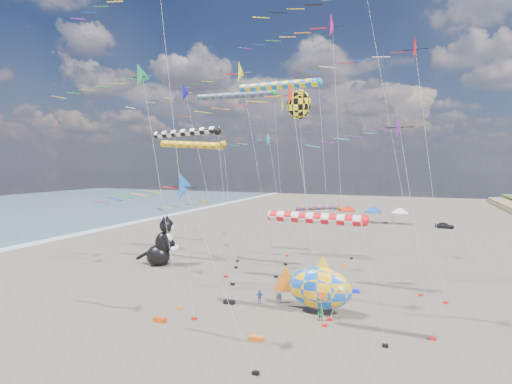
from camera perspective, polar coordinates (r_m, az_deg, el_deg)
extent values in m
plane|color=#50463A|center=(26.57, -6.34, -21.89)|extent=(260.00, 260.00, 0.00)
cone|color=#1208CE|center=(42.70, -9.28, 13.91)|extent=(1.74, 1.86, 1.92)
cylinder|color=#B2B2B2|center=(41.16, -6.83, 1.05)|extent=(3.88, 0.02, 18.98)
cube|color=black|center=(41.84, -4.35, -11.95)|extent=(0.36, 0.24, 0.20)
cone|color=orange|center=(48.46, -6.28, -1.46)|extent=(1.46, 1.56, 1.61)
cylinder|color=#B2B2B2|center=(48.17, -4.49, -5.68)|extent=(3.35, 0.02, 7.01)
cube|color=black|center=(48.17, -2.67, -9.80)|extent=(0.36, 0.24, 0.20)
cone|color=red|center=(29.02, 6.80, 14.11)|extent=(2.19, 2.35, 2.42)
cylinder|color=#B2B2B2|center=(28.54, 8.30, -2.56)|extent=(1.72, 0.02, 16.70)
cube|color=black|center=(30.43, 9.77, -18.24)|extent=(0.36, 0.24, 0.20)
cone|color=yellow|center=(41.90, -0.13, 16.61)|extent=(2.13, 2.28, 2.35)
cylinder|color=#B2B2B2|center=(40.50, 1.38, 2.27)|extent=(2.31, 0.02, 20.74)
cube|color=black|center=(41.72, 2.86, -11.99)|extent=(0.36, 0.24, 0.20)
cone|color=#D61476|center=(48.33, 10.91, 22.52)|extent=(2.71, 2.90, 2.99)
cylinder|color=#B2B2B2|center=(45.70, 11.72, 6.31)|extent=(1.69, 0.02, 27.00)
cube|color=black|center=(46.95, 12.50, -10.26)|extent=(0.36, 0.24, 0.20)
cylinder|color=#B2B2B2|center=(37.33, 20.26, 6.69)|extent=(3.58, 0.02, 27.00)
cube|color=black|center=(39.01, 22.46, -13.44)|extent=(0.36, 0.24, 0.20)
cylinder|color=#B2B2B2|center=(30.20, -11.65, 5.76)|extent=(3.15, 0.02, 25.13)
cube|color=black|center=(31.52, -8.82, -17.42)|extent=(0.36, 0.24, 0.20)
cone|color=red|center=(37.29, 23.66, 18.97)|extent=(2.16, 2.31, 2.38)
cylinder|color=#B2B2B2|center=(36.02, 24.59, 2.24)|extent=(1.79, 0.02, 21.43)
cube|color=black|center=(37.85, 25.49, -14.07)|extent=(0.36, 0.24, 0.20)
cone|color=#0FA7CE|center=(50.60, 1.54, 7.64)|extent=(1.77, 1.90, 1.96)
cylinder|color=#B2B2B2|center=(50.23, 2.97, -0.79)|extent=(2.73, 0.02, 14.81)
cube|color=black|center=(50.95, 4.40, -9.05)|extent=(0.36, 0.24, 0.20)
cone|color=blue|center=(22.61, -7.53, 0.66)|extent=(1.78, 1.90, 1.96)
cylinder|color=#B2B2B2|center=(22.78, -3.85, -12.45)|extent=(3.19, 0.02, 10.29)
cube|color=black|center=(24.12, -0.05, -24.44)|extent=(0.36, 0.24, 0.20)
cone|color=purple|center=(28.15, 20.94, 8.82)|extent=(1.87, 2.00, 2.06)
cylinder|color=#B2B2B2|center=(28.41, 22.45, -5.52)|extent=(1.86, 0.02, 14.09)
cube|color=black|center=(30.34, 23.92, -18.61)|extent=(0.36, 0.24, 0.20)
cone|color=#1E854D|center=(33.63, -14.31, 16.20)|extent=(1.93, 2.06, 2.13)
cylinder|color=#B2B2B2|center=(32.35, -12.58, -0.01)|extent=(2.03, 0.02, 18.77)
cube|color=black|center=(33.74, -10.86, -15.98)|extent=(0.36, 0.24, 0.20)
cylinder|color=#C8440E|center=(50.55, 8.78, -2.21)|extent=(5.56, 0.66, 0.66)
sphere|color=#C8440E|center=(50.01, 11.89, -2.32)|extent=(0.70, 0.70, 0.70)
cylinder|color=#B2B2B2|center=(50.32, 12.69, -5.84)|extent=(1.52, 0.02, 6.17)
cube|color=black|center=(50.80, 13.48, -9.18)|extent=(0.36, 0.24, 0.20)
cylinder|color=black|center=(40.05, -9.92, 8.39)|extent=(6.84, 0.70, 0.70)
sphere|color=black|center=(38.39, -5.52, 8.62)|extent=(0.73, 0.73, 0.73)
cylinder|color=#B2B2B2|center=(38.16, -4.44, -2.39)|extent=(1.52, 0.02, 14.70)
cube|color=black|center=(39.32, -3.37, -13.00)|extent=(0.36, 0.24, 0.20)
cylinder|color=#1A9143|center=(48.17, -3.00, 13.61)|extent=(9.58, 0.76, 0.76)
sphere|color=#1A9143|center=(46.41, 2.56, 13.98)|extent=(0.80, 0.80, 0.80)
cylinder|color=#B2B2B2|center=(45.51, 3.41, 1.76)|extent=(1.52, 0.02, 19.64)
cube|color=black|center=(46.68, 4.25, -10.26)|extent=(0.36, 0.24, 0.20)
cylinder|color=red|center=(26.77, 8.33, -3.71)|extent=(6.33, 0.74, 0.74)
sphere|color=red|center=(26.24, 15.08, -3.97)|extent=(0.78, 0.78, 0.78)
cylinder|color=#B2B2B2|center=(27.01, 16.54, -12.47)|extent=(1.52, 0.02, 8.02)
cube|color=black|center=(28.31, 17.99, -20.15)|extent=(0.36, 0.24, 0.20)
cylinder|color=orange|center=(46.36, -9.14, 6.68)|extent=(7.92, 0.76, 0.76)
sphere|color=orange|center=(44.47, -4.71, 6.83)|extent=(0.80, 0.80, 0.80)
cylinder|color=#B2B2B2|center=(44.34, -3.79, -2.08)|extent=(1.52, 0.02, 13.80)
cube|color=black|center=(45.26, -2.88, -10.71)|extent=(0.36, 0.24, 0.20)
cylinder|color=blue|center=(35.70, 3.17, 14.95)|extent=(7.08, 0.73, 0.73)
sphere|color=blue|center=(34.76, 8.92, 15.21)|extent=(0.77, 0.77, 0.77)
cylinder|color=#B2B2B2|center=(34.02, 9.98, -0.11)|extent=(1.52, 0.02, 18.38)
cube|color=black|center=(35.69, 11.02, -14.85)|extent=(0.36, 0.24, 0.20)
ellipsoid|color=yellow|center=(36.79, 6.12, 12.34)|extent=(2.20, 0.40, 2.64)
cone|color=yellow|center=(37.22, 3.84, 12.25)|extent=(0.12, 1.80, 1.80)
cylinder|color=#B2B2B2|center=(35.31, 7.14, -1.10)|extent=(2.03, 2.03, 16.94)
cube|color=black|center=(35.86, 8.21, -14.73)|extent=(0.36, 0.24, 0.20)
ellipsoid|color=blue|center=(31.98, 9.09, -13.40)|extent=(5.10, 2.40, 3.30)
cone|color=orange|center=(32.68, 4.06, -12.98)|extent=(2.42, 0.34, 2.42)
cone|color=yellow|center=(31.48, 9.52, -10.57)|extent=(1.76, 0.26, 1.76)
cylinder|color=#B2B2B2|center=(31.71, 10.99, -16.06)|extent=(0.37, 1.04, 1.53)
cube|color=red|center=(31.51, 10.50, -17.45)|extent=(0.36, 0.24, 0.20)
imported|color=gray|center=(34.41, 3.30, -14.34)|extent=(0.57, 0.39, 1.54)
imported|color=#1D7748|center=(31.12, 9.23, -16.86)|extent=(0.59, 0.50, 1.07)
imported|color=#2F42AF|center=(34.31, 0.49, -14.74)|extent=(0.72, 0.56, 1.14)
cube|color=orange|center=(27.92, 0.05, -20.19)|extent=(0.90, 0.44, 0.30)
cube|color=#CA3E0E|center=(31.60, -13.57, -17.34)|extent=(0.90, 0.44, 0.30)
cube|color=#151FD8|center=(38.19, 13.85, -13.55)|extent=(0.90, 0.44, 0.30)
cube|color=black|center=(34.43, -3.86, -15.42)|extent=(0.90, 0.44, 0.30)
cube|color=white|center=(83.43, 9.50, -2.48)|extent=(3.00, 3.00, 0.15)
pyramid|color=white|center=(83.32, 9.51, -1.77)|extent=(4.20, 4.20, 1.00)
cylinder|color=#999999|center=(82.59, 8.42, -3.34)|extent=(0.08, 0.08, 2.20)
cylinder|color=#999999|center=(82.04, 10.19, -3.41)|extent=(0.08, 0.08, 2.20)
cylinder|color=#999999|center=(85.10, 8.82, -3.13)|extent=(0.08, 0.08, 2.20)
cylinder|color=#999999|center=(84.58, 10.54, -3.19)|extent=(0.08, 0.08, 2.20)
cube|color=red|center=(82.54, 12.90, -2.60)|extent=(3.00, 3.00, 0.15)
pyramid|color=red|center=(82.43, 12.91, -1.87)|extent=(4.20, 4.20, 1.00)
cylinder|color=#999999|center=(81.61, 11.84, -3.47)|extent=(0.08, 0.08, 2.20)
cylinder|color=#999999|center=(81.22, 13.65, -3.53)|extent=(0.08, 0.08, 2.20)
cylinder|color=#999999|center=(84.16, 12.14, -3.25)|extent=(0.08, 0.08, 2.20)
cylinder|color=#999999|center=(83.78, 13.90, -3.31)|extent=(0.08, 0.08, 2.20)
cube|color=#1246B9|center=(81.95, 16.36, -2.71)|extent=(3.00, 3.00, 0.15)
pyramid|color=#1246B9|center=(81.84, 16.37, -1.98)|extent=(4.20, 4.20, 1.00)
cylinder|color=#999999|center=(80.93, 15.34, -3.59)|extent=(0.08, 0.08, 2.20)
cylinder|color=#999999|center=(80.70, 17.18, -3.65)|extent=(0.08, 0.08, 2.20)
cylinder|color=#999999|center=(83.49, 15.54, -3.36)|extent=(0.08, 0.08, 2.20)
cylinder|color=#999999|center=(83.27, 17.32, -3.42)|extent=(0.08, 0.08, 2.20)
cube|color=silver|center=(81.66, 19.86, -2.81)|extent=(3.00, 3.00, 0.15)
pyramid|color=silver|center=(81.54, 19.88, -2.07)|extent=(4.20, 4.20, 1.00)
cylinder|color=#999999|center=(80.55, 18.88, -3.70)|extent=(0.08, 0.08, 2.20)
cylinder|color=#999999|center=(80.48, 20.74, -3.75)|extent=(0.08, 0.08, 2.20)
cylinder|color=#999999|center=(83.13, 18.97, -3.47)|extent=(0.08, 0.08, 2.20)
cylinder|color=#999999|center=(83.06, 20.76, -3.52)|extent=(0.08, 0.08, 2.20)
imported|color=#26262D|center=(80.04, 25.35, -4.32)|extent=(3.33, 1.69, 1.09)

